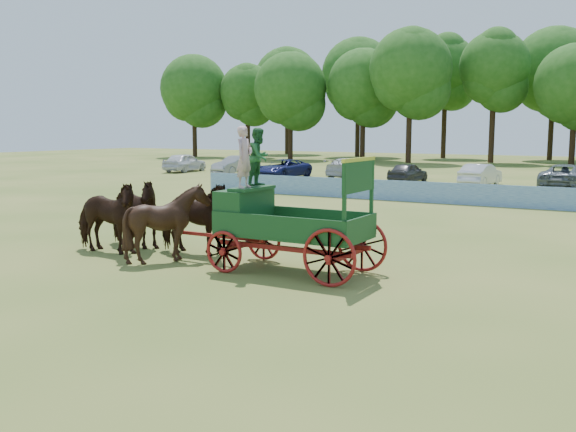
{
  "coord_description": "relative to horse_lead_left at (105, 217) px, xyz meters",
  "views": [
    {
      "loc": [
        9.44,
        -13.11,
        3.68
      ],
      "look_at": [
        0.69,
        1.96,
        1.3
      ],
      "focal_mm": 40.0,
      "sensor_mm": 36.0,
      "label": 1
    }
  ],
  "objects": [
    {
      "name": "sponsor_banner",
      "position": [
        3.67,
        17.59,
        -0.56
      ],
      "size": [
        26.0,
        0.08,
        1.05
      ],
      "primitive_type": "cube",
      "color": "#1C4D98",
      "rests_on": "ground"
    },
    {
      "name": "horse_wheel_right",
      "position": [
        2.4,
        1.1,
        0.0
      ],
      "size": [
        2.67,
        1.42,
        2.17
      ],
      "primitive_type": "imported",
      "rotation": [
        0.0,
        0.0,
        1.67
      ],
      "color": "black",
      "rests_on": "ground"
    },
    {
      "name": "horse_lead_right",
      "position": [
        0.0,
        1.1,
        0.0
      ],
      "size": [
        2.69,
        1.49,
        2.17
      ],
      "primitive_type": "imported",
      "rotation": [
        0.0,
        0.0,
        1.44
      ],
      "color": "black",
      "rests_on": "ground"
    },
    {
      "name": "ground",
      "position": [
        4.67,
        -0.41,
        -1.08
      ],
      "size": [
        160.0,
        160.0,
        0.0
      ],
      "primitive_type": "plane",
      "color": "olive",
      "rests_on": "ground"
    },
    {
      "name": "farm_dray",
      "position": [
        5.36,
        0.57,
        0.56
      ],
      "size": [
        6.0,
        2.0,
        3.74
      ],
      "color": "maroon",
      "rests_on": "ground"
    },
    {
      "name": "horse_wheel_left",
      "position": [
        2.4,
        0.0,
        0.0
      ],
      "size": [
        2.34,
        2.18,
        2.17
      ],
      "primitive_type": "imported",
      "rotation": [
        0.0,
        0.0,
        1.82
      ],
      "color": "black",
      "rests_on": "ground"
    },
    {
      "name": "horse_lead_left",
      "position": [
        0.0,
        0.0,
        0.0
      ],
      "size": [
        2.63,
        1.31,
        2.17
      ],
      "primitive_type": "imported",
      "rotation": [
        0.0,
        0.0,
        1.63
      ],
      "color": "black",
      "rests_on": "ground"
    },
    {
      "name": "treeline",
      "position": [
        0.22,
        60.34,
        8.39
      ],
      "size": [
        90.08,
        24.0,
        15.54
      ],
      "color": "#382314",
      "rests_on": "ground"
    },
    {
      "name": "parked_cars",
      "position": [
        7.6,
        29.56,
        -0.34
      ],
      "size": [
        58.22,
        7.38,
        1.61
      ],
      "color": "silver",
      "rests_on": "ground"
    }
  ]
}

